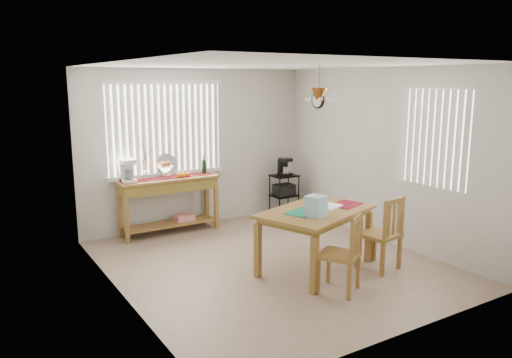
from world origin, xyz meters
TOP-DOWN VIEW (x-y plane):
  - ground at (0.00, 0.00)m, footprint 4.00×4.50m
  - room_shell at (0.00, 0.02)m, footprint 4.20×4.70m
  - sideboard at (-0.62, 2.01)m, footprint 1.60×0.45m
  - sideboard_items at (-0.89, 2.02)m, footprint 1.52×0.38m
  - wire_cart at (1.51, 1.86)m, footprint 0.44×0.36m
  - cart_items at (1.51, 1.87)m, footprint 0.18×0.21m
  - dining_table at (0.38, -0.46)m, footprint 1.71×1.38m
  - table_items at (0.28, -0.63)m, footprint 1.24×0.60m
  - chair_left at (0.19, -1.19)m, footprint 0.59×0.59m
  - chair_right at (1.09, -0.92)m, footprint 0.52×0.52m

SIDE VIEW (x-z plane):
  - ground at x=0.00m, z-range -0.01..0.00m
  - wire_cart at x=1.51m, z-range 0.08..0.83m
  - chair_left at x=0.19m, z-range -0.01..0.92m
  - chair_right at x=1.09m, z-range -0.01..0.96m
  - sideboard at x=-0.62m, z-range 0.23..1.12m
  - dining_table at x=0.38m, z-range 0.31..1.10m
  - table_items at x=0.28m, z-range 0.76..1.01m
  - cart_items at x=1.51m, z-range 0.74..1.05m
  - sideboard_items at x=-0.89m, z-range 0.69..1.38m
  - room_shell at x=0.00m, z-range 0.34..3.04m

